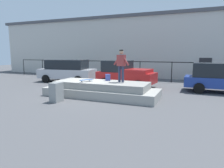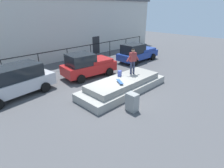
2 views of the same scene
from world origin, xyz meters
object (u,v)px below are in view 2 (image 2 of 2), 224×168
Objects in this scene: backpack at (120,73)px; utility_box at (132,102)px; skateboard at (120,82)px; car_blue_pickup_far at (137,52)px; car_silver_hatchback_near at (13,81)px; skateboarder at (133,59)px; car_red_pickup_mid at (88,65)px.

backpack reaches higher than utility_box.
car_blue_pickup_far is at bearing 30.46° from skateboard.
car_silver_hatchback_near is at bearing -60.71° from backpack.
car_blue_pickup_far reaches higher than skateboard.
skateboarder is 0.37× the size of car_blue_pickup_far.
car_silver_hatchback_near is 5.30m from car_red_pickup_mid.
backpack is at bearing 57.74° from utility_box.
car_blue_pickup_far reaches higher than utility_box.
skateboard is 0.17× the size of car_blue_pickup_far.
skateboard is 0.82× the size of utility_box.
car_silver_hatchback_near is 7.22m from utility_box.
skateboarder reaches higher than utility_box.
car_red_pickup_mid is at bearing -5.01° from car_silver_hatchback_near.
backpack is at bearing 43.12° from skateboard.
car_red_pickup_mid reaches higher than car_silver_hatchback_near.
skateboarder is 3.84m from car_red_pickup_mid.
skateboarder reaches higher than car_silver_hatchback_near.
car_silver_hatchback_near reaches higher than car_blue_pickup_far.
car_red_pickup_mid is 5.98m from utility_box.
car_red_pickup_mid is 4.47× the size of utility_box.
car_blue_pickup_far is (6.17, 3.31, -0.13)m from backpack.
skateboard is at bearing 66.15° from utility_box.
car_silver_hatchback_near is 11.56m from car_blue_pickup_far.
backpack is at bearing -151.80° from car_blue_pickup_far.
car_red_pickup_mid is (0.82, 4.12, -0.01)m from skateboard.
utility_box is (-1.62, -5.74, -0.45)m from car_red_pickup_mid.
skateboarder is 2.19× the size of skateboard.
car_silver_hatchback_near is (-4.47, 4.59, 0.03)m from skateboard.
car_silver_hatchback_near is at bearing 174.99° from car_red_pickup_mid.
car_red_pickup_mid is at bearing -114.21° from backpack.
backpack is 7.00m from car_blue_pickup_far.
backpack is at bearing -88.20° from car_red_pickup_mid.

